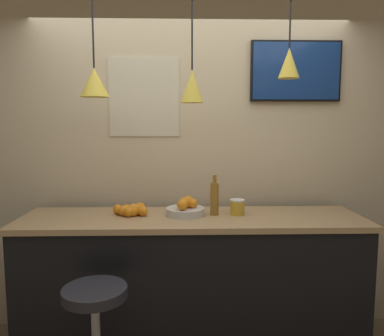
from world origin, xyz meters
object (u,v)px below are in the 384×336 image
Objects in this scene: fruit_bowl at (186,209)px; mounted_tv at (296,71)px; spread_jar at (237,207)px; juice_bottle at (215,198)px; bar_stool at (96,326)px.

fruit_bowl is 0.39× the size of mounted_tv.
mounted_tv is at bearing 34.08° from spread_jar.
juice_bottle reaches higher than spread_jar.
bar_stool is at bearing -139.36° from juice_bottle.
fruit_bowl is 2.48× the size of spread_jar.
juice_bottle is at bearing 1.85° from fruit_bowl.
fruit_bowl is 1.40m from mounted_tv.
bar_stool is at bearing -145.36° from mounted_tv.
mounted_tv is at bearing 21.49° from fruit_bowl.
spread_jar is at bearing 1.03° from fruit_bowl.
mounted_tv is (0.67, 0.34, 0.95)m from juice_bottle.
spread_jar is 0.16× the size of mounted_tv.
juice_bottle is at bearing -180.00° from spread_jar.
spread_jar is (0.38, 0.01, 0.01)m from fruit_bowl.
bar_stool is 1.15m from juice_bottle.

